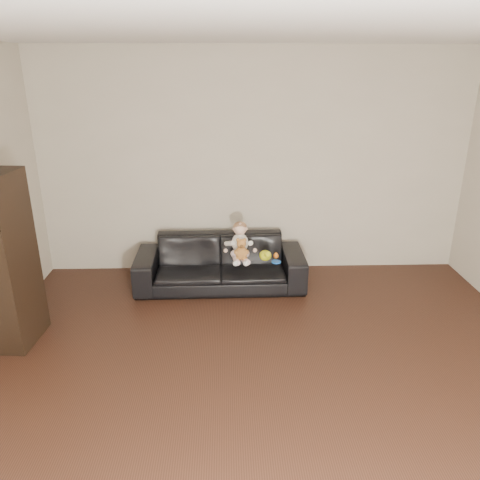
{
  "coord_description": "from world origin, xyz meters",
  "views": [
    {
      "loc": [
        -0.33,
        -2.64,
        2.4
      ],
      "look_at": [
        -0.18,
        2.16,
        0.58
      ],
      "focal_mm": 35.0,
      "sensor_mm": 36.0,
      "label": 1
    }
  ],
  "objects_px": {
    "sofa": "(220,263)",
    "teddy_bear": "(241,249)",
    "toy_blue_disc": "(276,262)",
    "cabinet": "(3,261)",
    "toy_green": "(265,255)",
    "baby": "(240,243)",
    "toy_rattle": "(276,256)"
  },
  "relations": [
    {
      "from": "sofa",
      "to": "teddy_bear",
      "type": "height_order",
      "value": "teddy_bear"
    },
    {
      "from": "toy_blue_disc",
      "to": "sofa",
      "type": "bearing_deg",
      "value": 160.78
    },
    {
      "from": "sofa",
      "to": "baby",
      "type": "height_order",
      "value": "baby"
    },
    {
      "from": "toy_rattle",
      "to": "toy_blue_disc",
      "type": "xyz_separation_m",
      "value": [
        -0.01,
        -0.11,
        -0.02
      ]
    },
    {
      "from": "cabinet",
      "to": "toy_green",
      "type": "relative_size",
      "value": 9.78
    },
    {
      "from": "cabinet",
      "to": "sofa",
      "type": "bearing_deg",
      "value": 34.16
    },
    {
      "from": "toy_blue_disc",
      "to": "baby",
      "type": "bearing_deg",
      "value": 164.11
    },
    {
      "from": "sofa",
      "to": "baby",
      "type": "relative_size",
      "value": 4.44
    },
    {
      "from": "toy_blue_disc",
      "to": "teddy_bear",
      "type": "bearing_deg",
      "value": -177.03
    },
    {
      "from": "toy_blue_disc",
      "to": "cabinet",
      "type": "bearing_deg",
      "value": -160.79
    },
    {
      "from": "sofa",
      "to": "cabinet",
      "type": "bearing_deg",
      "value": -150.78
    },
    {
      "from": "cabinet",
      "to": "teddy_bear",
      "type": "height_order",
      "value": "cabinet"
    },
    {
      "from": "baby",
      "to": "toy_green",
      "type": "distance_m",
      "value": 0.31
    },
    {
      "from": "sofa",
      "to": "teddy_bear",
      "type": "bearing_deg",
      "value": -45.89
    },
    {
      "from": "baby",
      "to": "toy_blue_disc",
      "type": "height_order",
      "value": "baby"
    },
    {
      "from": "cabinet",
      "to": "baby",
      "type": "distance_m",
      "value": 2.33
    },
    {
      "from": "baby",
      "to": "toy_blue_disc",
      "type": "bearing_deg",
      "value": -29.64
    },
    {
      "from": "baby",
      "to": "cabinet",
      "type": "bearing_deg",
      "value": -168.74
    },
    {
      "from": "cabinet",
      "to": "teddy_bear",
      "type": "bearing_deg",
      "value": 26.09
    },
    {
      "from": "baby",
      "to": "toy_rattle",
      "type": "height_order",
      "value": "baby"
    },
    {
      "from": "teddy_bear",
      "to": "sofa",
      "type": "bearing_deg",
      "value": 109.86
    },
    {
      "from": "sofa",
      "to": "cabinet",
      "type": "height_order",
      "value": "cabinet"
    },
    {
      "from": "sofa",
      "to": "toy_blue_disc",
      "type": "height_order",
      "value": "sofa"
    },
    {
      "from": "cabinet",
      "to": "toy_rattle",
      "type": "relative_size",
      "value": 26.43
    },
    {
      "from": "cabinet",
      "to": "toy_green",
      "type": "height_order",
      "value": "cabinet"
    },
    {
      "from": "toy_rattle",
      "to": "toy_green",
      "type": "bearing_deg",
      "value": -160.24
    },
    {
      "from": "teddy_bear",
      "to": "toy_green",
      "type": "bearing_deg",
      "value": -6.98
    },
    {
      "from": "sofa",
      "to": "toy_green",
      "type": "bearing_deg",
      "value": -17.21
    },
    {
      "from": "sofa",
      "to": "baby",
      "type": "distance_m",
      "value": 0.37
    },
    {
      "from": "toy_green",
      "to": "toy_blue_disc",
      "type": "xyz_separation_m",
      "value": [
        0.12,
        -0.07,
        -0.05
      ]
    },
    {
      "from": "cabinet",
      "to": "toy_green",
      "type": "bearing_deg",
      "value": 25.66
    },
    {
      "from": "baby",
      "to": "toy_green",
      "type": "relative_size",
      "value": 2.66
    }
  ]
}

